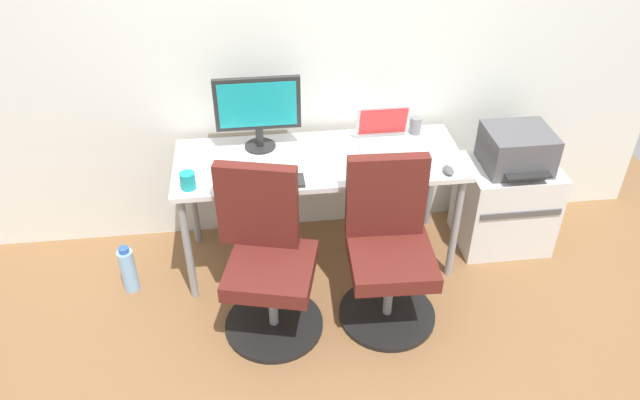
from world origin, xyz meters
name	(u,v)px	position (x,y,z in m)	size (l,w,h in m)	color
ground_plane	(319,256)	(0.00, 0.00, 0.00)	(5.28, 5.28, 0.00)	brown
back_wall	(311,35)	(0.00, 0.38, 1.30)	(4.40, 0.04, 2.60)	silver
desk	(319,169)	(0.00, 0.00, 0.66)	(1.62, 0.61, 0.73)	silver
office_chair_left	(267,261)	(-0.33, -0.49, 0.42)	(0.54, 0.54, 0.94)	black
office_chair_right	(389,251)	(0.31, -0.49, 0.42)	(0.54, 0.54, 0.94)	black
side_cabinet	(505,204)	(1.18, 0.03, 0.28)	(0.55, 0.45, 0.57)	silver
printer	(517,149)	(1.18, 0.03, 0.69)	(0.38, 0.40, 0.24)	#515156
water_bottle_on_floor	(128,270)	(-1.13, -0.15, 0.15)	(0.09, 0.09, 0.31)	#8CBFF2
desktop_monitor	(258,108)	(-0.32, 0.16, 0.98)	(0.48, 0.18, 0.43)	#262626
open_laptop	(385,138)	(0.40, 0.09, 0.78)	(0.31, 0.27, 0.22)	silver
keyboard_by_monitor	(272,182)	(-0.28, -0.22, 0.74)	(0.34, 0.12, 0.02)	#2D2D2D
keyboard_by_laptop	(403,173)	(0.43, -0.22, 0.74)	(0.34, 0.12, 0.02)	silver
mouse_by_monitor	(224,185)	(-0.53, -0.23, 0.74)	(0.06, 0.10, 0.03)	#515156
mouse_by_laptop	(448,170)	(0.68, -0.23, 0.74)	(0.06, 0.10, 0.03)	#515156
coffee_mug	(188,181)	(-0.71, -0.21, 0.77)	(0.08, 0.08, 0.09)	teal
pen_cup	(415,125)	(0.61, 0.22, 0.78)	(0.07, 0.07, 0.10)	slate
paper_pile	(330,155)	(0.07, 0.02, 0.73)	(0.21, 0.30, 0.01)	white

